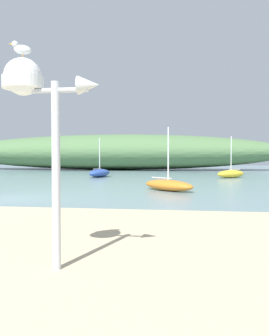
% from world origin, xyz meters
% --- Properties ---
extents(ground_plane, '(120.00, 120.00, 0.00)m').
position_xyz_m(ground_plane, '(0.00, 0.00, 0.00)').
color(ground_plane, gray).
extents(distant_hill, '(47.83, 10.28, 4.90)m').
position_xyz_m(distant_hill, '(-2.48, 32.86, 2.45)').
color(distant_hill, '#517547').
rests_on(distant_hill, ground).
extents(mast_structure, '(1.39, 0.57, 3.00)m').
position_xyz_m(mast_structure, '(5.13, -9.09, 2.70)').
color(mast_structure, silver).
rests_on(mast_structure, beach_sand).
extents(seagull_on_radar, '(0.31, 0.21, 0.23)m').
position_xyz_m(seagull_on_radar, '(4.97, -9.09, 3.33)').
color(seagull_on_radar, orange).
rests_on(seagull_on_radar, mast_structure).
extents(sailboat_inner_mooring, '(2.98, 2.73, 3.58)m').
position_xyz_m(sailboat_inner_mooring, '(11.38, 16.16, 0.35)').
color(sailboat_inner_mooring, gold).
rests_on(sailboat_inner_mooring, ground).
extents(sailboat_far_right, '(1.86, 3.64, 3.48)m').
position_xyz_m(sailboat_far_right, '(-0.07, 15.74, 0.37)').
color(sailboat_far_right, '#2D4C9E').
rests_on(sailboat_far_right, ground).
extents(sailboat_by_sandbar, '(3.20, 3.06, 3.38)m').
position_xyz_m(sailboat_by_sandbar, '(6.49, 4.34, 0.30)').
color(sailboat_by_sandbar, orange).
rests_on(sailboat_by_sandbar, ground).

